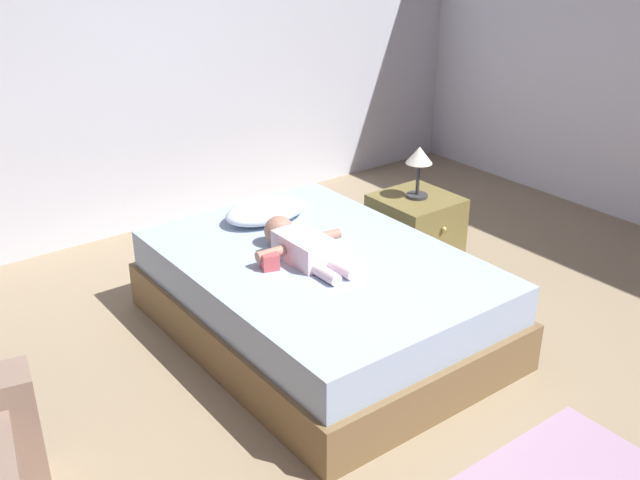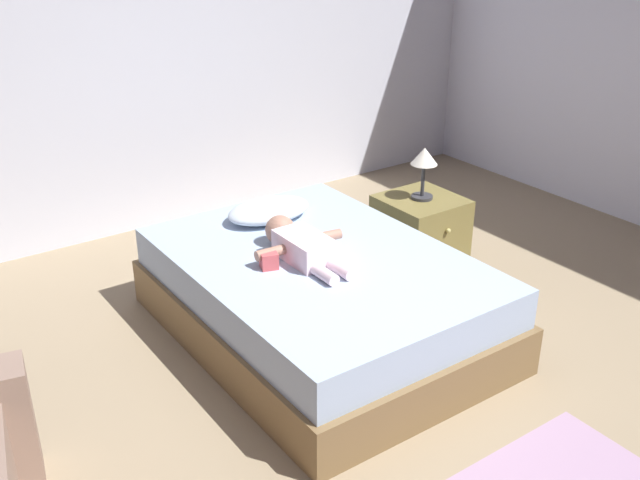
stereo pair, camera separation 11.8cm
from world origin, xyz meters
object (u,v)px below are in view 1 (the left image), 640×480
object	(u,v)px
toy_block	(270,261)
pillow	(266,211)
lamp	(419,160)
nightstand	(415,231)
bed	(320,297)
baby	(299,245)
toothbrush	(318,240)

from	to	relation	value
toy_block	pillow	bearing A→B (deg)	58.33
pillow	lamp	size ratio (longest dim) A/B	1.55
pillow	toy_block	world-z (taller)	pillow
nightstand	lamp	distance (m)	0.49
bed	lamp	distance (m)	1.18
baby	nightstand	size ratio (longest dim) A/B	1.30
toy_block	baby	bearing A→B (deg)	6.08
nightstand	toy_block	bearing A→B (deg)	-168.35
bed	toy_block	bearing A→B (deg)	170.03
baby	nightstand	bearing A→B (deg)	12.67
bed	pillow	size ratio (longest dim) A/B	3.66
baby	pillow	bearing A→B (deg)	75.88
lamp	toy_block	xyz separation A→B (m)	(-1.31, -0.27, -0.21)
baby	toy_block	distance (m)	0.21
pillow	baby	distance (m)	0.54
toothbrush	lamp	bearing A→B (deg)	9.46
toothbrush	nightstand	distance (m)	0.95
nightstand	toy_block	xyz separation A→B (m)	(-1.31, -0.27, 0.28)
bed	toy_block	world-z (taller)	toy_block
pillow	toothbrush	xyz separation A→B (m)	(0.06, -0.43, -0.05)
bed	pillow	xyz separation A→B (m)	(0.05, 0.60, 0.30)
baby	lamp	world-z (taller)	lamp
bed	baby	bearing A→B (deg)	138.52
baby	lamp	size ratio (longest dim) A/B	1.96
baby	toothbrush	world-z (taller)	baby
toothbrush	bed	bearing A→B (deg)	-123.91
lamp	toy_block	size ratio (longest dim) A/B	3.10
toothbrush	toy_block	xyz separation A→B (m)	(-0.40, -0.12, 0.04)
nightstand	toy_block	world-z (taller)	toy_block
toothbrush	lamp	size ratio (longest dim) A/B	0.46
baby	nightstand	xyz separation A→B (m)	(1.10, 0.25, -0.31)
bed	toy_block	size ratio (longest dim) A/B	17.62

